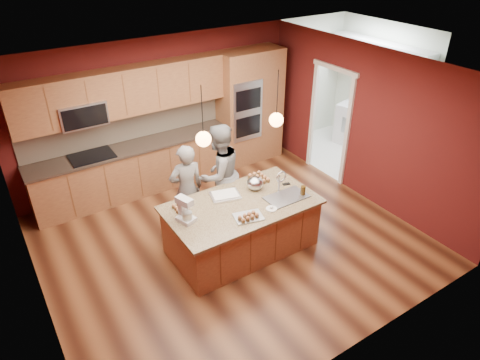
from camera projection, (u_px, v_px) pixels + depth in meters
floor at (230, 240)px, 6.81m from camera, size 5.50×5.50×0.00m
ceiling at (228, 73)px, 5.44m from camera, size 5.50×5.50×0.00m
wall_back at (158, 111)px, 7.93m from camera, size 5.50×0.00×5.50m
wall_front at (358, 265)px, 4.32m from camera, size 5.50×0.00×5.50m
wall_left at (22, 229)px, 4.84m from camera, size 0.00×5.00×5.00m
wall_right at (364, 124)px, 7.41m from camera, size 0.00×5.00×5.00m
cabinet_run at (131, 143)px, 7.62m from camera, size 3.74×0.64×2.30m
oven_column at (250, 107)px, 8.67m from camera, size 1.30×0.62×2.30m
doorway_trim at (329, 125)px, 8.13m from camera, size 0.08×1.11×2.20m
laundry_room at (379, 60)px, 8.72m from camera, size 2.60×2.70×2.70m
pendant_left at (203, 139)px, 5.37m from camera, size 0.20×0.20×0.80m
pendant_right at (276, 120)px, 5.90m from camera, size 0.20×0.20×0.80m
island at (242, 225)px, 6.45m from camera, size 2.21×1.25×1.20m
person_left at (187, 189)px, 6.69m from camera, size 0.59×0.41×1.52m
person_right at (219, 174)px, 6.92m from camera, size 0.95×0.81×1.70m
stand_mixer at (185, 211)px, 5.81m from camera, size 0.26×0.30×0.36m
sheet_cake at (225, 195)px, 6.40m from camera, size 0.50×0.42×0.05m
cooling_rack at (248, 217)px, 5.94m from camera, size 0.45×0.37×0.02m
mixing_bowl at (255, 183)px, 6.54m from camera, size 0.26×0.26×0.22m
plate at (271, 209)px, 6.11m from camera, size 0.16×0.16×0.01m
tumbler at (303, 191)px, 6.41m from camera, size 0.07×0.07×0.15m
phone at (286, 184)px, 6.71m from camera, size 0.13×0.09×0.01m
cupcakes_left at (180, 207)px, 6.12m from camera, size 0.21×0.21×0.06m
cupcakes_rack at (248, 216)px, 5.88m from camera, size 0.30×0.15×0.07m
cupcakes_right at (259, 178)px, 6.81m from camera, size 0.26×0.34×0.08m
washer at (379, 136)px, 9.10m from camera, size 0.70×0.72×0.91m
dryer at (351, 123)px, 9.69m from camera, size 0.70×0.71×0.91m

